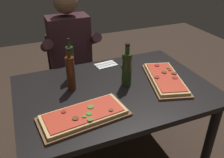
% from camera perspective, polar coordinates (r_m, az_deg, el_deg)
% --- Properties ---
extents(dining_table, '(1.40, 0.96, 0.74)m').
position_cam_1_polar(dining_table, '(1.79, 0.61, -4.78)').
color(dining_table, black).
rests_on(dining_table, ground_plane).
extents(pizza_rectangular_front, '(0.56, 0.31, 0.05)m').
position_cam_1_polar(pizza_rectangular_front, '(1.45, -6.75, -8.65)').
color(pizza_rectangular_front, brown).
rests_on(pizza_rectangular_front, dining_table).
extents(pizza_rectangular_left, '(0.38, 0.57, 0.05)m').
position_cam_1_polar(pizza_rectangular_left, '(1.86, 12.63, 0.10)').
color(pizza_rectangular_left, brown).
rests_on(pizza_rectangular_left, dining_table).
extents(wine_bottle_dark, '(0.06, 0.06, 0.32)m').
position_cam_1_polar(wine_bottle_dark, '(1.84, -9.92, 4.03)').
color(wine_bottle_dark, '#233819').
rests_on(wine_bottle_dark, dining_table).
extents(oil_bottle_amber, '(0.06, 0.06, 0.32)m').
position_cam_1_polar(oil_bottle_amber, '(1.68, -9.90, 1.44)').
color(oil_bottle_amber, '#47230F').
rests_on(oil_bottle_amber, dining_table).
extents(vinegar_bottle_green, '(0.07, 0.07, 0.33)m').
position_cam_1_polar(vinegar_bottle_green, '(1.71, 3.56, 2.47)').
color(vinegar_bottle_green, '#233819').
rests_on(vinegar_bottle_green, dining_table).
extents(tumbler_near_camera, '(0.07, 0.07, 0.09)m').
position_cam_1_polar(tumbler_near_camera, '(2.06, 3.53, 4.35)').
color(tumbler_near_camera, silver).
rests_on(tumbler_near_camera, dining_table).
extents(napkin_cutlery_set, '(0.19, 0.13, 0.01)m').
position_cam_1_polar(napkin_cutlery_set, '(2.06, -1.45, 3.44)').
color(napkin_cutlery_set, white).
rests_on(napkin_cutlery_set, dining_table).
extents(diner_chair, '(0.44, 0.44, 0.87)m').
position_cam_1_polar(diner_chair, '(2.54, -9.90, 1.78)').
color(diner_chair, black).
rests_on(diner_chair, ground_plane).
extents(seated_diner, '(0.53, 0.41, 1.33)m').
position_cam_1_polar(seated_diner, '(2.32, -9.73, 6.08)').
color(seated_diner, '#23232D').
rests_on(seated_diner, ground_plane).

